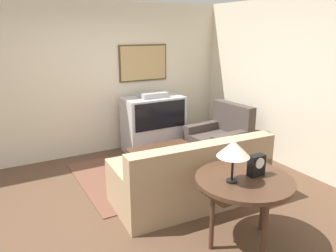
{
  "coord_description": "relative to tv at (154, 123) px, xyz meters",
  "views": [
    {
      "loc": [
        -1.63,
        -3.57,
        2.2
      ],
      "look_at": [
        0.78,
        0.73,
        0.75
      ],
      "focal_mm": 35.0,
      "sensor_mm": 36.0,
      "label": 1
    }
  ],
  "objects": [
    {
      "name": "mantel_clock",
      "position": [
        -0.32,
        -2.98,
        0.33
      ],
      "size": [
        0.18,
        0.1,
        0.22
      ],
      "color": "black",
      "rests_on": "console_table"
    },
    {
      "name": "area_rug",
      "position": [
        -0.4,
        -0.91,
        -0.52
      ],
      "size": [
        2.45,
        1.9,
        0.01
      ],
      "color": "brown",
      "rests_on": "ground_plane"
    },
    {
      "name": "wall_right",
      "position": [
        1.62,
        -1.69,
        0.83
      ],
      "size": [
        0.06,
        12.0,
        2.7
      ],
      "color": "beige",
      "rests_on": "ground_plane"
    },
    {
      "name": "table_lamp",
      "position": [
        -0.64,
        -2.98,
        0.57
      ],
      "size": [
        0.32,
        0.32,
        0.43
      ],
      "color": "black",
      "rests_on": "console_table"
    },
    {
      "name": "coffee_table",
      "position": [
        -0.33,
        -0.94,
        -0.17
      ],
      "size": [
        1.04,
        0.53,
        0.39
      ],
      "color": "#472D1E",
      "rests_on": "ground_plane"
    },
    {
      "name": "console_table",
      "position": [
        -0.47,
        -2.98,
        0.15
      ],
      "size": [
        1.01,
        1.01,
        0.74
      ],
      "color": "#472D1E",
      "rests_on": "ground_plane"
    },
    {
      "name": "ground_plane",
      "position": [
        -1.01,
        -1.69,
        -0.52
      ],
      "size": [
        12.0,
        12.0,
        0.0
      ],
      "primitive_type": "plane",
      "color": "brown"
    },
    {
      "name": "couch",
      "position": [
        -0.46,
        -1.99,
        -0.21
      ],
      "size": [
        2.02,
        1.06,
        0.91
      ],
      "rotation": [
        0.0,
        0.0,
        3.09
      ],
      "color": "tan",
      "rests_on": "ground_plane"
    },
    {
      "name": "tv",
      "position": [
        0.0,
        0.0,
        0.0
      ],
      "size": [
        1.11,
        0.59,
        1.11
      ],
      "color": "#B7B7BC",
      "rests_on": "ground_plane"
    },
    {
      "name": "wall_back",
      "position": [
        -1.0,
        0.44,
        0.83
      ],
      "size": [
        12.0,
        0.1,
        2.7
      ],
      "color": "beige",
      "rests_on": "ground_plane"
    },
    {
      "name": "armchair",
      "position": [
        0.92,
        -0.85,
        -0.23
      ],
      "size": [
        0.95,
        0.97,
        0.93
      ],
      "rotation": [
        0.0,
        0.0,
        -1.49
      ],
      "color": "#473D38",
      "rests_on": "ground_plane"
    }
  ]
}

